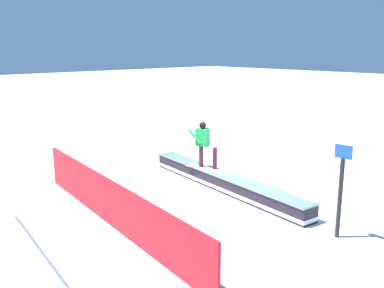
{
  "coord_description": "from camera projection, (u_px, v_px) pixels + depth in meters",
  "views": [
    {
      "loc": [
        -8.5,
        9.17,
        4.26
      ],
      "look_at": [
        0.4,
        0.95,
        1.51
      ],
      "focal_mm": 40.19,
      "sensor_mm": 36.0,
      "label": 1
    }
  ],
  "objects": [
    {
      "name": "ground_plane",
      "position": [
        224.0,
        190.0,
        13.1
      ],
      "size": [
        120.0,
        120.0,
        0.0
      ],
      "primitive_type": "plane",
      "color": "white"
    },
    {
      "name": "grind_box",
      "position": [
        224.0,
        183.0,
        13.05
      ],
      "size": [
        6.66,
        1.42,
        0.49
      ],
      "color": "#27212C",
      "rests_on": "ground_plane"
    },
    {
      "name": "snowboarder",
      "position": [
        204.0,
        143.0,
        13.52
      ],
      "size": [
        1.51,
        0.73,
        1.48
      ],
      "color": "silver",
      "rests_on": "grind_box"
    },
    {
      "name": "safety_fence",
      "position": [
        111.0,
        203.0,
        10.34
      ],
      "size": [
        8.21,
        1.09,
        1.17
      ],
      "primitive_type": "cube",
      "rotation": [
        0.0,
        0.0,
        -0.12
      ],
      "color": "red",
      "rests_on": "ground_plane"
    },
    {
      "name": "trail_marker",
      "position": [
        341.0,
        189.0,
        9.59
      ],
      "size": [
        0.4,
        0.1,
        2.16
      ],
      "color": "#262628",
      "rests_on": "ground_plane"
    }
  ]
}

